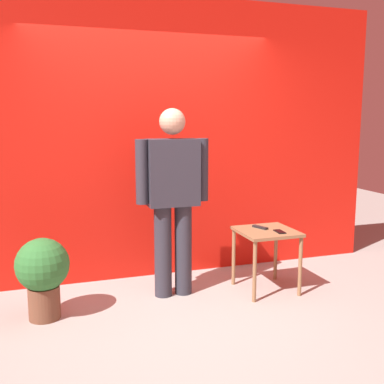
% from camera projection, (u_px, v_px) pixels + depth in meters
% --- Properties ---
extents(ground_plane, '(12.00, 12.00, 0.00)m').
position_uv_depth(ground_plane, '(190.00, 321.00, 3.82)').
color(ground_plane, '#9E9991').
extents(back_wall_red, '(5.07, 0.12, 2.86)m').
position_uv_depth(back_wall_red, '(151.00, 140.00, 4.77)').
color(back_wall_red, red).
rests_on(back_wall_red, ground_plane).
extents(standing_person, '(0.69, 0.25, 1.74)m').
position_uv_depth(standing_person, '(173.00, 193.00, 4.25)').
color(standing_person, '#2D2D38').
rests_on(standing_person, ground_plane).
extents(side_table, '(0.53, 0.53, 0.60)m').
position_uv_depth(side_table, '(266.00, 239.00, 4.44)').
color(side_table, olive).
rests_on(side_table, ground_plane).
extents(cell_phone, '(0.08, 0.15, 0.01)m').
position_uv_depth(cell_phone, '(280.00, 232.00, 4.34)').
color(cell_phone, black).
rests_on(cell_phone, side_table).
extents(tv_remote, '(0.10, 0.17, 0.02)m').
position_uv_depth(tv_remote, '(260.00, 227.00, 4.49)').
color(tv_remote, black).
rests_on(tv_remote, side_table).
extents(potted_plant, '(0.44, 0.44, 0.69)m').
position_uv_depth(potted_plant, '(43.00, 272.00, 3.82)').
color(potted_plant, brown).
rests_on(potted_plant, ground_plane).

